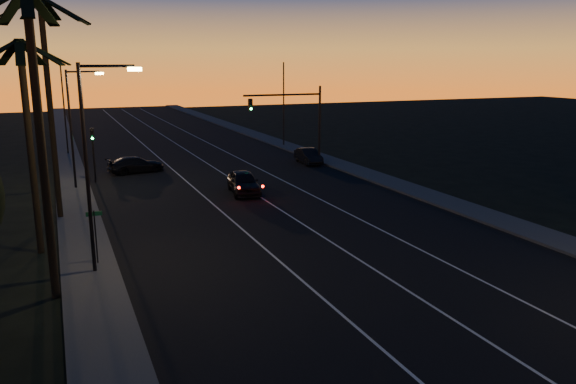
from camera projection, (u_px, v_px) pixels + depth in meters
name	position (u px, v px, depth m)	size (l,w,h in m)	color
road	(256.00, 200.00, 37.55)	(20.00, 170.00, 0.01)	black
sidewalk_left	(79.00, 216.00, 33.32)	(2.40, 170.00, 0.16)	#3D3D3B
sidewalk_right	(398.00, 185.00, 41.75)	(2.40, 170.00, 0.16)	#3D3D3B
lane_stripe_left	(213.00, 204.00, 36.42)	(0.12, 160.00, 0.01)	silver
lane_stripe_mid	(263.00, 199.00, 37.74)	(0.12, 160.00, 0.01)	silver
lane_stripe_right	(310.00, 194.00, 39.05)	(0.12, 160.00, 0.01)	silver
palm_near	(38.00, 117.00, 20.43)	(4.25, 4.16, 11.53)	black
palm_mid	(28.00, 123.00, 25.78)	(4.25, 4.16, 10.03)	black
palm_far	(48.00, 88.00, 31.24)	(4.25, 4.16, 12.53)	black
streetlight_left_near	(93.00, 153.00, 23.34)	(2.55, 0.26, 9.00)	black
streetlight_left_far	(75.00, 119.00, 39.58)	(2.55, 0.26, 8.50)	black
street_sign	(95.00, 231.00, 25.03)	(0.70, 0.06, 2.60)	black
signal_mast	(295.00, 112.00, 48.13)	(7.10, 0.41, 7.00)	black
signal_post	(93.00, 145.00, 42.30)	(0.28, 0.37, 4.20)	black
far_pole_left	(64.00, 109.00, 54.86)	(0.14, 0.14, 9.00)	black
far_pole_right	(284.00, 105.00, 60.44)	(0.14, 0.14, 9.00)	black
lead_car	(244.00, 182.00, 39.23)	(2.54, 5.39, 1.59)	black
right_car	(308.00, 156.00, 50.85)	(1.75, 4.21, 1.35)	black
cross_car	(136.00, 165.00, 46.65)	(4.92, 2.73, 1.35)	black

